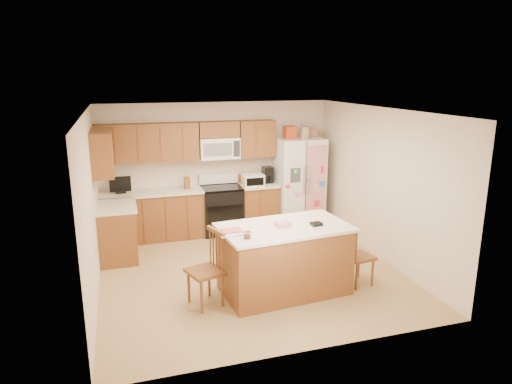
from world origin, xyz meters
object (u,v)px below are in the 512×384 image
object	(u,v)px
windsor_chair_right	(357,256)
refrigerator	(298,182)
windsor_chair_back	(264,250)
windsor_chair_left	(207,270)
island	(284,259)
stove	(222,209)

from	to	relation	value
windsor_chair_right	refrigerator	bearing A→B (deg)	86.13
refrigerator	windsor_chair_back	world-z (taller)	refrigerator
refrigerator	windsor_chair_left	size ratio (longest dim) A/B	1.99
refrigerator	island	size ratio (longest dim) A/B	1.08
windsor_chair_left	windsor_chair_back	size ratio (longest dim) A/B	1.18
stove	refrigerator	xyz separation A→B (m)	(1.57, -0.06, 0.45)
island	stove	bearing A→B (deg)	95.95
stove	windsor_chair_back	size ratio (longest dim) A/B	1.30
stove	windsor_chair_left	bearing A→B (deg)	-106.58
island	windsor_chair_left	xyz separation A→B (m)	(-1.11, -0.05, -0.01)
windsor_chair_left	windsor_chair_back	world-z (taller)	windsor_chair_left
windsor_chair_back	windsor_chair_right	distance (m)	1.39
stove	windsor_chair_right	xyz separation A→B (m)	(1.38, -2.83, -0.04)
refrigerator	windsor_chair_left	distance (m)	3.65
windsor_chair_left	refrigerator	bearing A→B (deg)	48.60
windsor_chair_left	windsor_chair_back	bearing A→B (deg)	33.26
stove	island	distance (m)	2.74
windsor_chair_back	windsor_chair_right	world-z (taller)	windsor_chair_right
stove	windsor_chair_left	size ratio (longest dim) A/B	1.10
stove	island	xyz separation A→B (m)	(0.28, -2.73, 0.02)
windsor_chair_right	windsor_chair_back	bearing A→B (deg)	149.69
windsor_chair_left	windsor_chair_right	bearing A→B (deg)	-1.06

